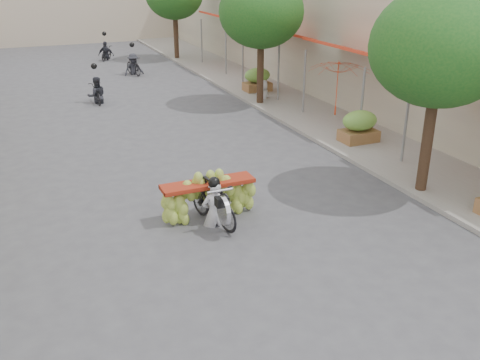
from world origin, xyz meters
The scene contains 13 objects.
ground centered at (0.00, 0.00, 0.00)m, with size 120.00×120.00×0.00m, color #4D4D51.
sidewalk_right centered at (7.00, 15.00, 0.06)m, with size 4.00×60.00×0.12m, color gray.
shophouse_row_right centered at (11.99, 14.00, 3.00)m, with size 9.77×40.00×6.00m.
street_tree_near centered at (5.40, 4.00, 3.78)m, with size 3.40×3.40×5.25m.
street_tree_mid centered at (5.40, 14.00, 3.78)m, with size 3.40×3.40×5.25m.
produce_crate_mid centered at (6.20, 8.00, 0.71)m, with size 1.20×0.88×1.16m.
produce_crate_far centered at (6.20, 16.00, 0.71)m, with size 1.20×0.88×1.16m.
banana_motorbike centered at (-0.24, 4.62, 0.68)m, with size 2.22×1.94×2.00m.
market_umbrella centered at (6.23, 9.45, 2.57)m, with size 2.33×2.33×1.94m.
pedestrian centered at (5.82, 14.61, 0.92)m, with size 0.90×0.70×1.61m.
bg_motorbike_a centered at (-0.87, 17.06, 0.78)m, with size 0.79×1.41×1.95m.
bg_motorbike_b centered at (1.92, 22.40, 0.85)m, with size 1.15×1.76×1.95m.
bg_motorbike_c centered at (1.38, 27.48, 0.83)m, with size 1.18×1.53×1.95m.
Camera 1 is at (-4.06, -6.02, 5.74)m, focal length 40.00 mm.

